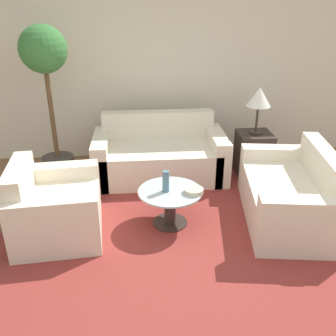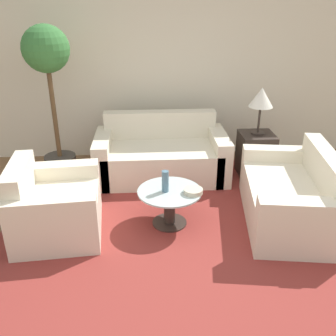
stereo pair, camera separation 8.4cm
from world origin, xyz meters
name	(u,v)px [view 1 (the left image)]	position (x,y,z in m)	size (l,w,h in m)	color
ground_plane	(184,270)	(0.00, 0.00, 0.00)	(14.00, 14.00, 0.00)	brown
wall_back	(161,69)	(0.00, 2.81, 1.30)	(10.00, 0.06, 2.60)	beige
rug	(170,223)	(-0.06, 0.77, 0.00)	(3.57, 3.35, 0.01)	maroon
sofa_main	(160,156)	(-0.09, 2.02, 0.28)	(1.74, 0.91, 0.82)	beige
armchair	(52,209)	(-1.27, 0.71, 0.28)	(0.92, 1.04, 0.78)	beige
loveseat	(294,196)	(1.30, 0.76, 0.28)	(1.07, 1.59, 0.80)	beige
coffee_table	(170,202)	(-0.06, 0.77, 0.26)	(0.68, 0.68, 0.40)	#332823
side_table	(253,153)	(1.20, 1.95, 0.29)	(0.45, 0.45, 0.59)	#332823
table_lamp	(259,98)	(1.20, 1.95, 1.06)	(0.31, 0.31, 0.62)	#332823
potted_plant	(47,77)	(-1.46, 2.09, 1.35)	(0.57, 0.57, 1.97)	#3D3833
vase	(166,181)	(-0.10, 0.76, 0.52)	(0.07, 0.07, 0.23)	slate
bowl	(194,191)	(0.18, 0.70, 0.43)	(0.20, 0.20, 0.05)	beige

